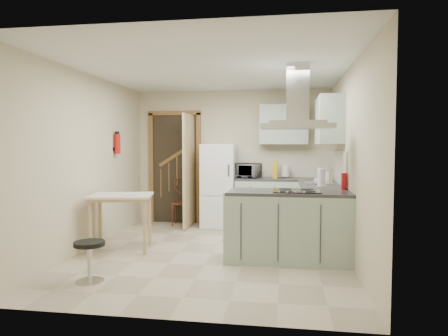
% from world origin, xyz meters
% --- Properties ---
extents(floor, '(4.20, 4.20, 0.00)m').
position_xyz_m(floor, '(0.00, 0.00, 0.00)').
color(floor, '#B9A990').
rests_on(floor, ground).
extents(ceiling, '(4.20, 4.20, 0.00)m').
position_xyz_m(ceiling, '(0.00, 0.00, 2.50)').
color(ceiling, silver).
rests_on(ceiling, back_wall).
extents(back_wall, '(3.60, 0.00, 3.60)m').
position_xyz_m(back_wall, '(0.00, 2.10, 1.25)').
color(back_wall, beige).
rests_on(back_wall, floor).
extents(left_wall, '(0.00, 4.20, 4.20)m').
position_xyz_m(left_wall, '(-1.80, 0.00, 1.25)').
color(left_wall, beige).
rests_on(left_wall, floor).
extents(right_wall, '(0.00, 4.20, 4.20)m').
position_xyz_m(right_wall, '(1.80, 0.00, 1.25)').
color(right_wall, beige).
rests_on(right_wall, floor).
extents(doorway, '(1.10, 0.12, 2.10)m').
position_xyz_m(doorway, '(-1.10, 2.07, 1.05)').
color(doorway, brown).
rests_on(doorway, floor).
extents(fridge, '(0.60, 0.60, 1.50)m').
position_xyz_m(fridge, '(-0.20, 1.80, 0.75)').
color(fridge, white).
rests_on(fridge, floor).
extents(counter_back, '(1.08, 0.60, 0.90)m').
position_xyz_m(counter_back, '(0.66, 1.80, 0.45)').
color(counter_back, '#9EB2A0').
rests_on(counter_back, floor).
extents(counter_right, '(0.60, 1.95, 0.90)m').
position_xyz_m(counter_right, '(1.50, 1.12, 0.45)').
color(counter_right, '#9EB2A0').
rests_on(counter_right, floor).
extents(splashback, '(1.68, 0.02, 0.50)m').
position_xyz_m(splashback, '(0.96, 2.09, 1.15)').
color(splashback, beige).
rests_on(splashback, counter_back).
extents(wall_cabinet_back, '(0.85, 0.35, 0.70)m').
position_xyz_m(wall_cabinet_back, '(0.95, 1.93, 1.85)').
color(wall_cabinet_back, '#9EB2A0').
rests_on(wall_cabinet_back, back_wall).
extents(wall_cabinet_right, '(0.35, 0.90, 0.70)m').
position_xyz_m(wall_cabinet_right, '(1.62, 0.85, 1.85)').
color(wall_cabinet_right, '#9EB2A0').
rests_on(wall_cabinet_right, right_wall).
extents(peninsula, '(1.55, 0.65, 0.90)m').
position_xyz_m(peninsula, '(1.02, -0.18, 0.45)').
color(peninsula, '#9EB2A0').
rests_on(peninsula, floor).
extents(hob, '(0.58, 0.50, 0.01)m').
position_xyz_m(hob, '(1.12, -0.18, 0.91)').
color(hob, black).
rests_on(hob, peninsula).
extents(extractor_hood, '(0.90, 0.55, 0.10)m').
position_xyz_m(extractor_hood, '(1.12, -0.18, 1.72)').
color(extractor_hood, silver).
rests_on(extractor_hood, ceiling).
extents(sink, '(0.45, 0.40, 0.01)m').
position_xyz_m(sink, '(1.50, 0.95, 0.91)').
color(sink, silver).
rests_on(sink, counter_right).
extents(fire_extinguisher, '(0.10, 0.10, 0.32)m').
position_xyz_m(fire_extinguisher, '(-1.74, 0.90, 1.50)').
color(fire_extinguisher, '#B2140F').
rests_on(fire_extinguisher, left_wall).
extents(drop_leaf_table, '(0.95, 0.79, 0.79)m').
position_xyz_m(drop_leaf_table, '(-1.30, -0.01, 0.40)').
color(drop_leaf_table, tan).
rests_on(drop_leaf_table, floor).
extents(bentwood_chair, '(0.39, 0.39, 0.82)m').
position_xyz_m(bentwood_chair, '(-0.91, 1.86, 0.41)').
color(bentwood_chair, '#461C17').
rests_on(bentwood_chair, floor).
extents(stool, '(0.41, 0.41, 0.45)m').
position_xyz_m(stool, '(-1.12, -1.30, 0.22)').
color(stool, black).
rests_on(stool, floor).
extents(microwave, '(0.55, 0.47, 0.26)m').
position_xyz_m(microwave, '(0.30, 1.84, 1.03)').
color(microwave, black).
rests_on(microwave, counter_back).
extents(kettle, '(0.20, 0.20, 0.23)m').
position_xyz_m(kettle, '(0.99, 1.91, 1.02)').
color(kettle, silver).
rests_on(kettle, counter_back).
extents(cereal_box, '(0.08, 0.20, 0.30)m').
position_xyz_m(cereal_box, '(0.81, 1.87, 1.05)').
color(cereal_box, gold).
rests_on(cereal_box, counter_back).
extents(soap_bottle, '(0.11, 0.11, 0.19)m').
position_xyz_m(soap_bottle, '(1.66, 1.37, 0.99)').
color(soap_bottle, silver).
rests_on(soap_bottle, counter_right).
extents(paper_towel, '(0.11, 0.11, 0.27)m').
position_xyz_m(paper_towel, '(1.48, 0.42, 1.04)').
color(paper_towel, white).
rests_on(paper_towel, counter_right).
extents(cup, '(0.14, 0.14, 0.09)m').
position_xyz_m(cup, '(1.47, 0.75, 0.95)').
color(cup, silver).
rests_on(cup, counter_right).
extents(red_bottle, '(0.10, 0.10, 0.22)m').
position_xyz_m(red_bottle, '(1.75, 0.11, 1.01)').
color(red_bottle, '#AF0F17').
rests_on(red_bottle, peninsula).
extents(book, '(0.18, 0.22, 0.09)m').
position_xyz_m(book, '(-1.23, -0.02, 0.84)').
color(book, '#A3364F').
rests_on(book, drop_leaf_table).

